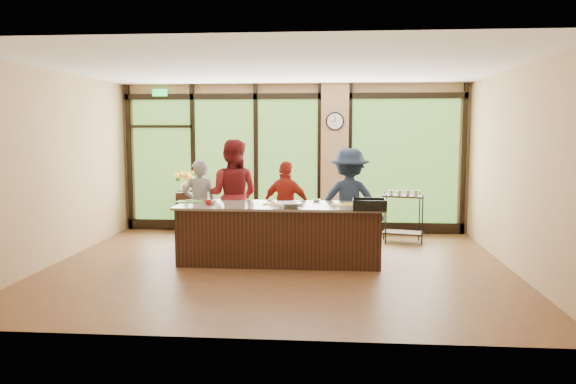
% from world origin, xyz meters
% --- Properties ---
extents(floor, '(7.00, 7.00, 0.00)m').
position_xyz_m(floor, '(0.00, 0.00, 0.00)').
color(floor, brown).
rests_on(floor, ground).
extents(ceiling, '(7.00, 7.00, 0.00)m').
position_xyz_m(ceiling, '(0.00, 0.00, 3.00)').
color(ceiling, silver).
rests_on(ceiling, back_wall).
extents(back_wall, '(7.00, 0.00, 7.00)m').
position_xyz_m(back_wall, '(0.00, 3.00, 1.50)').
color(back_wall, tan).
rests_on(back_wall, floor).
extents(left_wall, '(0.00, 6.00, 6.00)m').
position_xyz_m(left_wall, '(-3.50, 0.00, 1.50)').
color(left_wall, tan).
rests_on(left_wall, floor).
extents(right_wall, '(0.00, 6.00, 6.00)m').
position_xyz_m(right_wall, '(3.50, 0.00, 1.50)').
color(right_wall, tan).
rests_on(right_wall, floor).
extents(window_wall, '(6.90, 0.12, 3.00)m').
position_xyz_m(window_wall, '(0.16, 2.95, 1.39)').
color(window_wall, tan).
rests_on(window_wall, floor).
extents(island_base, '(3.10, 1.00, 0.88)m').
position_xyz_m(island_base, '(0.00, 0.30, 0.44)').
color(island_base, black).
rests_on(island_base, floor).
extents(countertop, '(3.20, 1.10, 0.04)m').
position_xyz_m(countertop, '(0.00, 0.30, 0.90)').
color(countertop, gray).
rests_on(countertop, island_base).
extents(wall_clock, '(0.36, 0.04, 0.36)m').
position_xyz_m(wall_clock, '(0.85, 2.87, 2.25)').
color(wall_clock, black).
rests_on(wall_clock, window_wall).
extents(cook_left, '(0.65, 0.50, 1.58)m').
position_xyz_m(cook_left, '(-1.45, 1.02, 0.79)').
color(cook_left, gray).
rests_on(cook_left, floor).
extents(cook_midleft, '(1.02, 0.84, 1.92)m').
position_xyz_m(cook_midleft, '(-0.90, 1.09, 0.96)').
color(cook_midleft, maroon).
rests_on(cook_midleft, floor).
extents(cook_midright, '(0.99, 0.66, 1.56)m').
position_xyz_m(cook_midright, '(0.03, 1.11, 0.78)').
color(cook_midright, maroon).
rests_on(cook_midright, floor).
extents(cook_right, '(1.17, 0.71, 1.78)m').
position_xyz_m(cook_right, '(1.10, 1.04, 0.89)').
color(cook_right, '#1A253A').
rests_on(cook_right, floor).
extents(roasting_pan, '(0.49, 0.38, 0.09)m').
position_xyz_m(roasting_pan, '(1.36, -0.16, 0.96)').
color(roasting_pan, black).
rests_on(roasting_pan, countertop).
extents(mixing_bowl, '(0.44, 0.44, 0.08)m').
position_xyz_m(mixing_bowl, '(0.19, -0.08, 0.96)').
color(mixing_bowl, silver).
rests_on(mixing_bowl, countertop).
extents(cutting_board_left, '(0.42, 0.33, 0.01)m').
position_xyz_m(cutting_board_left, '(-1.50, 0.49, 0.93)').
color(cutting_board_left, '#449335').
rests_on(cutting_board_left, countertop).
extents(cutting_board_center, '(0.44, 0.37, 0.01)m').
position_xyz_m(cutting_board_center, '(-0.05, 0.34, 0.93)').
color(cutting_board_center, gold).
rests_on(cutting_board_center, countertop).
extents(cutting_board_right, '(0.43, 0.37, 0.01)m').
position_xyz_m(cutting_board_right, '(1.01, 0.32, 0.93)').
color(cutting_board_right, gold).
rests_on(cutting_board_right, countertop).
extents(prep_bowl_near, '(0.22, 0.22, 0.05)m').
position_xyz_m(prep_bowl_near, '(-1.09, 0.28, 0.95)').
color(prep_bowl_near, white).
rests_on(prep_bowl_near, countertop).
extents(prep_bowl_mid, '(0.16, 0.16, 0.04)m').
position_xyz_m(prep_bowl_mid, '(0.31, 0.22, 0.94)').
color(prep_bowl_mid, white).
rests_on(prep_bowl_mid, countertop).
extents(prep_bowl_far, '(0.16, 0.16, 0.03)m').
position_xyz_m(prep_bowl_far, '(0.56, 0.74, 0.94)').
color(prep_bowl_far, white).
rests_on(prep_bowl_far, countertop).
extents(red_ramekin, '(0.13, 0.13, 0.08)m').
position_xyz_m(red_ramekin, '(-1.10, 0.13, 0.96)').
color(red_ramekin, '#AA1611').
rests_on(red_ramekin, countertop).
extents(flower_stand, '(0.47, 0.47, 0.83)m').
position_xyz_m(flower_stand, '(-2.14, 2.74, 0.42)').
color(flower_stand, black).
rests_on(flower_stand, floor).
extents(flower_vase, '(0.36, 0.36, 0.28)m').
position_xyz_m(flower_vase, '(-2.14, 2.74, 0.97)').
color(flower_vase, olive).
rests_on(flower_vase, flower_stand).
extents(bar_cart, '(0.79, 0.57, 0.98)m').
position_xyz_m(bar_cart, '(2.12, 2.03, 0.59)').
color(bar_cart, black).
rests_on(bar_cart, floor).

